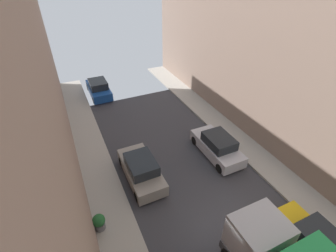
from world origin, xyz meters
The scene contains 7 objects.
ground centered at (0.00, 0.00, 0.00)m, with size 32.00×32.00×0.00m, color #38383D.
sidewalk_right centered at (5.00, 0.00, 0.07)m, with size 2.00×44.00×0.15m, color #A8A399.
parked_car_left_3 centered at (-2.70, 5.59, 0.72)m, with size 1.78×4.20×1.57m.
parked_car_left_4 centered at (-2.70, 17.74, 0.72)m, with size 1.78×4.20×1.57m.
parked_car_right_2 centered at (2.70, -2.13, 0.72)m, with size 1.78×4.20×1.57m.
parked_car_right_3 centered at (2.70, 5.51, 0.72)m, with size 1.78×4.20×1.57m.
potted_plant_1 centered at (-5.73, 3.18, 0.64)m, with size 0.62×0.62×0.92m.
Camera 1 is at (-5.68, -4.61, 11.10)m, focal length 26.02 mm.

